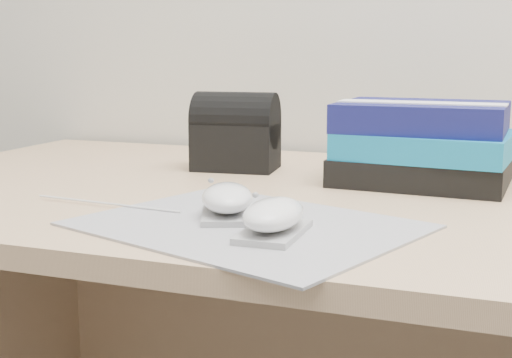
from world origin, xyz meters
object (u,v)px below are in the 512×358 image
(book_stack, at_px, (423,144))
(pouch, at_px, (236,132))
(desk, at_px, (368,331))
(mouse_rear, at_px, (227,200))
(mouse_front, at_px, (274,217))

(book_stack, bearing_deg, pouch, 176.73)
(book_stack, bearing_deg, desk, -135.00)
(desk, bearing_deg, mouse_rear, -115.65)
(desk, relative_size, pouch, 10.47)
(desk, height_order, book_stack, book_stack)
(mouse_front, bearing_deg, desk, 82.20)
(desk, bearing_deg, book_stack, 45.00)
(book_stack, height_order, pouch, pouch)
(mouse_rear, distance_m, pouch, 0.38)
(mouse_rear, xyz_separation_m, pouch, (-0.13, 0.35, 0.04))
(mouse_rear, relative_size, mouse_front, 1.12)
(mouse_front, distance_m, book_stack, 0.42)
(book_stack, xyz_separation_m, pouch, (-0.33, 0.02, 0.00))
(mouse_front, height_order, book_stack, book_stack)
(mouse_rear, bearing_deg, mouse_front, -37.73)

